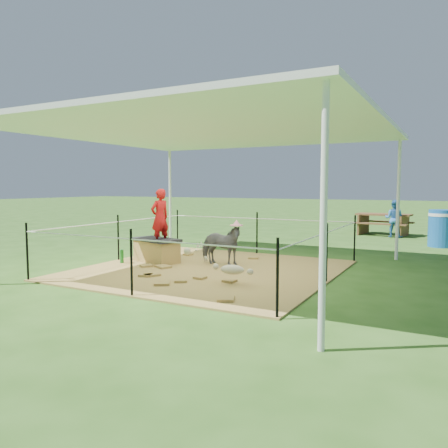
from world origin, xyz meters
The scene contains 14 objects.
ground centered at (0.00, 0.00, 0.00)m, with size 90.00×90.00×0.00m, color #2D5919.
hay_patch centered at (0.00, 0.00, 0.01)m, with size 4.60×4.60×0.03m, color brown.
canopy_tent centered at (0.00, 0.00, 2.69)m, with size 6.30×6.30×2.90m.
rope_fence centered at (0.00, 0.00, 0.64)m, with size 4.54×4.54×1.00m.
straw_bale centered at (-1.38, 0.19, 0.25)m, with size 0.99×0.49×0.44m, color olive.
dark_cloth centered at (-1.38, 0.19, 0.50)m, with size 1.05×0.55×0.05m, color black.
woman centered at (-1.28, 0.19, 1.06)m, with size 0.43×0.28×1.19m, color red.
green_bottle centered at (-1.93, -0.26, 0.17)m, with size 0.08×0.08×0.27m, color #17681C.
pony centered at (-0.03, 0.50, 0.44)m, with size 0.44×0.96×0.81m, color #4C4C51.
pink_hat centered at (-0.03, 0.50, 0.90)m, with size 0.25×0.25×0.12m, color pink.
foal centered at (0.97, -0.94, 0.30)m, with size 0.98×0.55×0.55m, color beige, non-canonical shape.
trash_barrel centered at (3.79, 5.74, 0.49)m, with size 0.63×0.63×0.98m, color #1657AA.
picnic_table_near centered at (2.02, 7.99, 0.35)m, with size 1.69×1.22×0.70m, color brown.
distant_person centered at (2.41, 7.46, 0.59)m, with size 0.57×0.45×1.18m, color #326DBD.
Camera 1 is at (4.12, -7.12, 1.62)m, focal length 35.00 mm.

